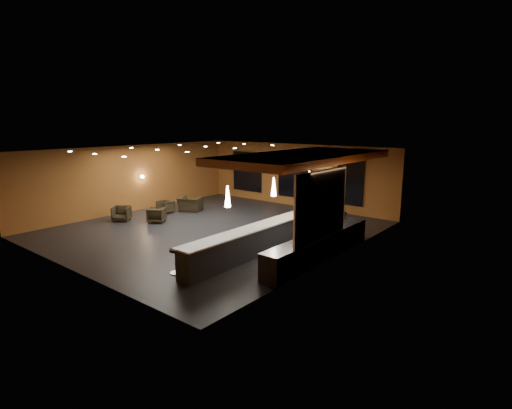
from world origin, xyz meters
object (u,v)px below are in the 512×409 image
Objects in this scene: prep_counter at (319,247)px; armchair_b at (157,215)px; staff_c at (338,218)px; armchair_d at (190,204)px; bar_stool_6 at (296,218)px; bar_stool_5 at (283,221)px; pendant_1 at (274,187)px; bar_stool_3 at (246,234)px; armchair_c at (166,207)px; bar_stool_2 at (231,241)px; bar_stool_4 at (264,227)px; pendant_0 at (228,196)px; column at (328,189)px; staff_a at (328,222)px; bar_counter at (265,238)px; armchair_a at (121,214)px; bar_stool_0 at (176,258)px; pendant_2 at (309,179)px; staff_b at (337,215)px; bar_stool_1 at (206,249)px.

prep_counter reaches higher than armchair_b.
armchair_d is at bearing -162.05° from staff_c.
bar_stool_5 is at bearing -91.53° from bar_stool_6.
bar_stool_3 is at bearing -145.65° from pendant_1.
staff_c is at bearing 8.38° from armchair_c.
pendant_1 is 0.88× the size of bar_stool_2.
pendant_0 is at bearing -74.32° from bar_stool_4.
pendant_0 is (0.00, -6.60, 0.60)m from column.
staff_a is at bearing 77.09° from pendant_0.
armchair_d is at bearing -111.56° from armchair_b.
bar_stool_5 is at bearing 109.63° from bar_counter.
armchair_a is at bearing -141.93° from staff_c.
bar_stool_6 is at bearing 176.82° from staff_a.
pendant_1 is 7.88m from armchair_d.
armchair_d is 1.39× the size of bar_stool_4.
bar_stool_4 is at bearing 168.93° from prep_counter.
bar_stool_3 is 0.97× the size of bar_stool_4.
bar_stool_0 is 5.94m from bar_stool_5.
bar_stool_3 is at bearing -89.81° from bar_stool_5.
staff_c is 1.44× the size of armchair_d.
armchair_c is at bearing -170.65° from pendant_2.
pendant_0 and pendant_2 have the same top height.
prep_counter is at bearing 30.60° from bar_stool_2.
column is at bearing 124.64° from staff_b.
pendant_0 reaches higher than armchair_d.
pendant_1 is 0.90× the size of armchair_b.
bar_stool_5 is (7.06, 0.69, 0.20)m from armchair_c.
staff_a is 0.83× the size of staff_b.
staff_a is at bearing 69.39° from bar_stool_1.
staff_b is at bearing 141.26° from staff_c.
bar_stool_3 is (-0.84, -3.08, -1.83)m from pendant_2.
staff_c is 5.86m from bar_stool_1.
pendant_1 is (0.00, 0.50, 1.85)m from bar_counter.
column reaches higher than bar_stool_5.
prep_counter is at bearing 55.13° from bar_stool_0.
pendant_2 is 6.85m from bar_stool_0.
bar_stool_5 is (6.41, -0.45, 0.15)m from armchair_d.
staff_c reaches higher than prep_counter.
armchair_d is at bearing 146.35° from pendant_0.
armchair_c is at bearing 173.12° from prep_counter.
pendant_0 is 5.58m from staff_c.
bar_stool_2 reaches higher than bar_stool_6.
column is (-2.00, 4.10, 1.32)m from prep_counter.
bar_stool_0 reaches higher than armchair_c.
staff_a is (1.08, 4.72, -1.59)m from pendant_0.
bar_stool_5 reaches higher than bar_stool_6.
column is at bearing 68.93° from bar_stool_5.
staff_c is at bearing 166.68° from armchair_b.
prep_counter is 2.92m from bar_stool_4.
bar_stool_5 reaches higher than bar_stool_2.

